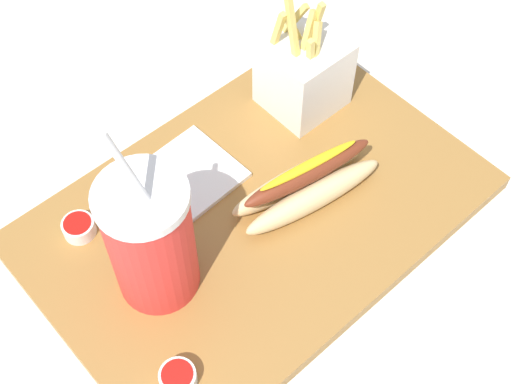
{
  "coord_description": "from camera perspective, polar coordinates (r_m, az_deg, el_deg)",
  "views": [
    {
      "loc": [
        0.29,
        0.32,
        0.67
      ],
      "look_at": [
        0.0,
        0.0,
        0.05
      ],
      "focal_mm": 48.9,
      "sensor_mm": 36.0,
      "label": 1
    }
  ],
  "objects": [
    {
      "name": "hot_dog_1",
      "position": [
        0.77,
        4.19,
        0.66
      ],
      "size": [
        0.18,
        0.08,
        0.06
      ],
      "color": "#E5C689",
      "rests_on": "food_tray"
    },
    {
      "name": "soda_cup",
      "position": [
        0.67,
        -8.49,
        -4.02
      ],
      "size": [
        0.09,
        0.09,
        0.24
      ],
      "color": "red",
      "rests_on": "food_tray"
    },
    {
      "name": "ketchup_cup_2",
      "position": [
        0.78,
        -14.31,
        -2.79
      ],
      "size": [
        0.04,
        0.04,
        0.02
      ],
      "color": "white",
      "rests_on": "food_tray"
    },
    {
      "name": "fries_basket",
      "position": [
        0.85,
        3.9,
        9.71
      ],
      "size": [
        0.09,
        0.09,
        0.16
      ],
      "color": "white",
      "rests_on": "food_tray"
    },
    {
      "name": "napkin_stack",
      "position": [
        0.8,
        -6.36,
        0.76
      ],
      "size": [
        0.14,
        0.11,
        0.01
      ],
      "primitive_type": "cube",
      "rotation": [
        0.0,
        0.0,
        0.04
      ],
      "color": "white",
      "rests_on": "food_tray"
    },
    {
      "name": "food_tray",
      "position": [
        0.79,
        0.0,
        -1.66
      ],
      "size": [
        0.49,
        0.33,
        0.02
      ],
      "primitive_type": "cube",
      "color": "olive",
      "rests_on": "ground_plane"
    },
    {
      "name": "ketchup_cup_1",
      "position": [
        0.68,
        -6.41,
        -14.85
      ],
      "size": [
        0.04,
        0.04,
        0.02
      ],
      "color": "white",
      "rests_on": "food_tray"
    },
    {
      "name": "ground_plane",
      "position": [
        0.81,
        0.0,
        -2.44
      ],
      "size": [
        2.4,
        2.4,
        0.02
      ],
      "primitive_type": "cube",
      "color": "silver"
    }
  ]
}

